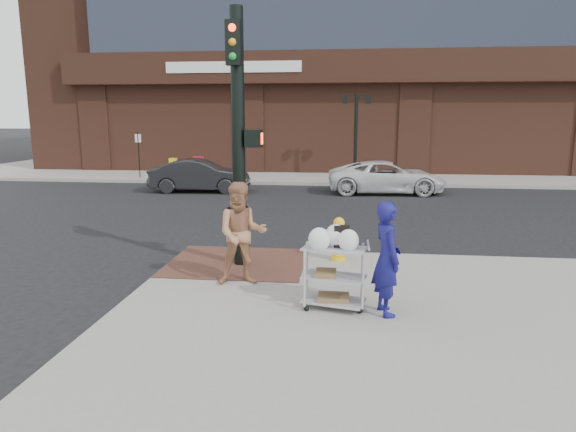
# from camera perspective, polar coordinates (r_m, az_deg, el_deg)

# --- Properties ---
(ground) EXTENTS (220.00, 220.00, 0.00)m
(ground) POSITION_cam_1_polar(r_m,az_deg,el_deg) (9.80, -3.32, -7.60)
(ground) COLOR black
(ground) RESTS_ON ground
(sidewalk_far) EXTENTS (65.00, 36.00, 0.15)m
(sidewalk_far) POSITION_cam_1_polar(r_m,az_deg,el_deg) (42.67, 21.46, 6.24)
(sidewalk_far) COLOR gray
(sidewalk_far) RESTS_ON ground
(brick_curb_ramp) EXTENTS (2.80, 2.40, 0.01)m
(brick_curb_ramp) POSITION_cam_1_polar(r_m,az_deg,el_deg) (10.71, -5.68, -5.13)
(brick_curb_ramp) COLOR #553128
(brick_curb_ramp) RESTS_ON sidewalk_near
(lamp_post) EXTENTS (1.32, 0.22, 4.00)m
(lamp_post) POSITION_cam_1_polar(r_m,az_deg,el_deg) (25.15, 7.55, 9.83)
(lamp_post) COLOR black
(lamp_post) RESTS_ON sidewalk_far
(parking_sign) EXTENTS (0.05, 0.05, 2.20)m
(parking_sign) POSITION_cam_1_polar(r_m,az_deg,el_deg) (26.24, -16.24, 6.55)
(parking_sign) COLOR black
(parking_sign) RESTS_ON sidewalk_far
(traffic_signal_pole) EXTENTS (0.61, 0.51, 5.00)m
(traffic_signal_pole) POSITION_cam_1_polar(r_m,az_deg,el_deg) (10.14, -5.44, 9.31)
(traffic_signal_pole) COLOR black
(traffic_signal_pole) RESTS_ON sidewalk_near
(woman_blue) EXTENTS (0.58, 0.73, 1.75)m
(woman_blue) POSITION_cam_1_polar(r_m,az_deg,el_deg) (7.89, 10.94, -4.65)
(woman_blue) COLOR navy
(woman_blue) RESTS_ON sidewalk_near
(pedestrian_tan) EXTENTS (1.04, 0.89, 1.85)m
(pedestrian_tan) POSITION_cam_1_polar(r_m,az_deg,el_deg) (9.16, -5.15, -1.97)
(pedestrian_tan) COLOR #A9724F
(pedestrian_tan) RESTS_ON sidewalk_near
(sedan_dark) EXTENTS (4.19, 1.72, 1.35)m
(sedan_dark) POSITION_cam_1_polar(r_m,az_deg,el_deg) (21.72, -9.76, 4.44)
(sedan_dark) COLOR black
(sedan_dark) RESTS_ON ground
(minivan_white) EXTENTS (4.83, 2.41, 1.32)m
(minivan_white) POSITION_cam_1_polar(r_m,az_deg,el_deg) (21.40, 10.88, 4.26)
(minivan_white) COLOR silver
(minivan_white) RESTS_ON ground
(utility_cart) EXTENTS (1.05, 0.74, 1.32)m
(utility_cart) POSITION_cam_1_polar(r_m,az_deg,el_deg) (8.09, 5.14, -6.12)
(utility_cart) COLOR #A2A2A7
(utility_cart) RESTS_ON sidewalk_near
(fire_hydrant) EXTENTS (0.43, 0.30, 0.92)m
(fire_hydrant) POSITION_cam_1_polar(r_m,az_deg,el_deg) (10.77, 5.66, -2.49)
(fire_hydrant) COLOR yellow
(fire_hydrant) RESTS_ON sidewalk_near
(newsbox_red) EXTENTS (0.44, 0.40, 1.03)m
(newsbox_red) POSITION_cam_1_polar(r_m,az_deg,el_deg) (25.59, -9.89, 5.40)
(newsbox_red) COLOR #A5122C
(newsbox_red) RESTS_ON sidewalk_far
(newsbox_yellow) EXTENTS (0.46, 0.43, 0.91)m
(newsbox_yellow) POSITION_cam_1_polar(r_m,az_deg,el_deg) (26.11, -12.63, 5.28)
(newsbox_yellow) COLOR gold
(newsbox_yellow) RESTS_ON sidewalk_far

